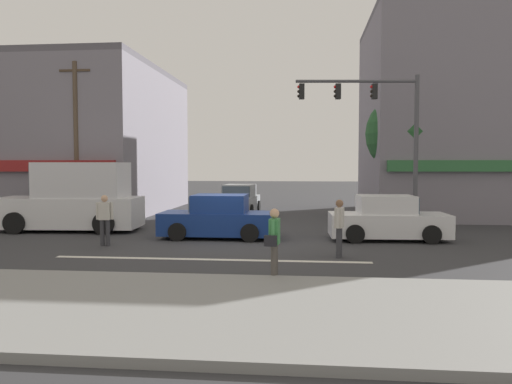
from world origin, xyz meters
TOP-DOWN VIEW (x-y plane):
  - ground_plane at (0.00, 0.00)m, footprint 120.00×120.00m
  - lane_marking_stripe at (0.00, -3.50)m, footprint 9.00×0.24m
  - sidewalk_curb at (0.00, -8.50)m, footprint 40.00×5.00m
  - building_left_block at (-12.05, 9.91)m, footprint 13.53×12.13m
  - building_right_corner at (12.26, 10.11)m, footprint 12.63×9.37m
  - street_tree at (7.46, 7.45)m, footprint 3.90×3.90m
  - utility_pole_near_left at (-7.43, 3.99)m, footprint 1.40×0.22m
  - traffic_light_mast at (5.73, 3.11)m, footprint 4.87×0.67m
  - box_truck_crossing_rightbound at (-6.58, 1.93)m, footprint 5.71×2.50m
  - sedan_crossing_center at (-0.89, 9.18)m, footprint 2.03×4.18m
  - sedan_waiting_far at (-0.49, 0.56)m, footprint 4.10×1.89m
  - sedan_crossing_leftbound at (5.56, 0.71)m, footprint 4.17×2.01m
  - pedestrian_foreground_with_bag at (1.96, -5.90)m, footprint 0.34×0.67m
  - pedestrian_mid_crossing at (3.64, -2.80)m, footprint 0.31×0.55m
  - pedestrian_far_side at (-3.87, -1.53)m, footprint 0.57×0.27m

SIDE VIEW (x-z plane):
  - ground_plane at x=0.00m, z-range 0.00..0.00m
  - lane_marking_stripe at x=0.00m, z-range 0.00..0.01m
  - sidewalk_curb at x=0.00m, z-range 0.00..0.16m
  - sedan_crossing_center at x=-0.89m, z-range -0.08..1.50m
  - sedan_waiting_far at x=-0.49m, z-range -0.08..1.50m
  - sedan_crossing_leftbound at x=5.56m, z-range -0.08..1.50m
  - pedestrian_mid_crossing at x=3.64m, z-range 0.11..1.78m
  - pedestrian_far_side at x=-3.87m, z-range 0.11..1.78m
  - pedestrian_foreground_with_bag at x=1.96m, z-range 0.12..1.79m
  - box_truck_crossing_rightbound at x=-6.58m, z-range -0.12..2.63m
  - utility_pole_near_left at x=-7.43m, z-range 0.15..7.32m
  - building_left_block at x=-12.05m, z-range 0.00..7.94m
  - street_tree at x=7.46m, z-range 1.08..7.16m
  - traffic_light_mast at x=5.73m, z-range 1.20..7.40m
  - building_right_corner at x=12.26m, z-range 0.00..10.36m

